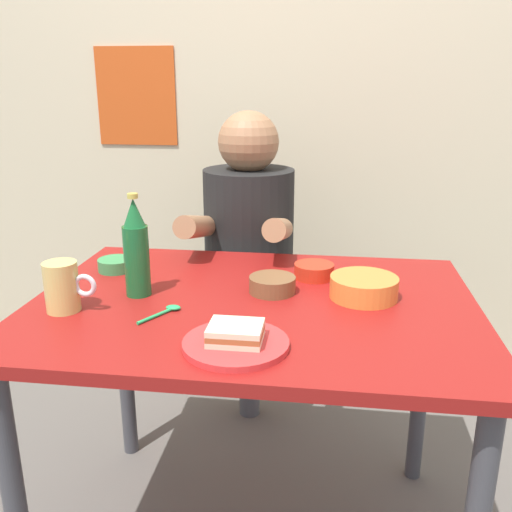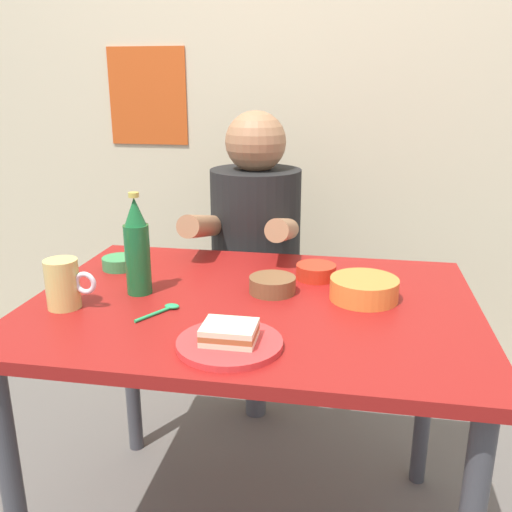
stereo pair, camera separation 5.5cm
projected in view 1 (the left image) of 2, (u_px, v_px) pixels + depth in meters
wall_back at (290, 71)px, 2.20m from camera, size 4.40×0.09×2.60m
dining_table at (253, 334)px, 1.41m from camera, size 1.10×0.80×0.74m
stool at (249, 333)px, 2.10m from camera, size 0.34×0.34×0.45m
person_seated at (248, 227)px, 1.97m from camera, size 0.33×0.56×0.72m
plate_orange at (236, 344)px, 1.13m from camera, size 0.22×0.22×0.01m
sandwich at (236, 333)px, 1.12m from camera, size 0.11×0.09×0.04m
beer_mug at (63, 287)px, 1.30m from camera, size 0.13×0.08×0.12m
beer_bottle at (136, 250)px, 1.38m from camera, size 0.06×0.06×0.26m
soup_bowl_orange at (364, 286)px, 1.39m from camera, size 0.17×0.17×0.05m
condiment_bowl_brown at (272, 284)px, 1.42m from camera, size 0.12×0.12×0.04m
dip_bowl_green at (116, 264)px, 1.59m from camera, size 0.10×0.10×0.03m
sauce_bowl_chili at (314, 270)px, 1.53m from camera, size 0.11×0.11×0.04m
spoon at (166, 311)px, 1.30m from camera, size 0.08×0.11×0.01m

